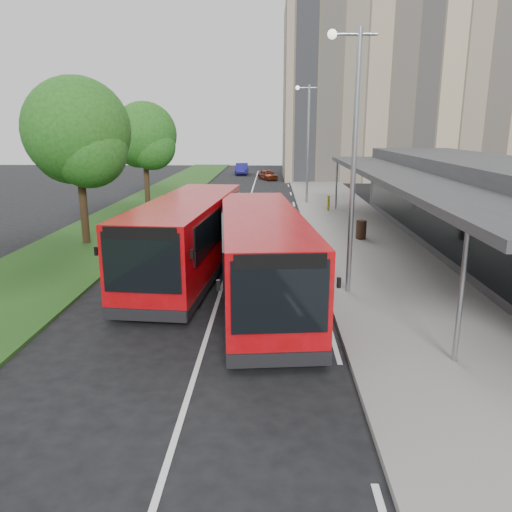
{
  "coord_description": "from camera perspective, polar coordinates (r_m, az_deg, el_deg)",
  "views": [
    {
      "loc": [
        1.67,
        -13.61,
        5.33
      ],
      "look_at": [
        1.22,
        1.23,
        1.5
      ],
      "focal_mm": 35.0,
      "sensor_mm": 36.0,
      "label": 1
    }
  ],
  "objects": [
    {
      "name": "ground",
      "position": [
        14.72,
        -4.92,
        -6.83
      ],
      "size": [
        120.0,
        120.0,
        0.0
      ],
      "primitive_type": "plane",
      "color": "black",
      "rests_on": "ground"
    },
    {
      "name": "pavement",
      "position": [
        34.3,
        9.03,
        5.47
      ],
      "size": [
        5.0,
        80.0,
        0.15
      ],
      "primitive_type": "cube",
      "color": "gray",
      "rests_on": "ground"
    },
    {
      "name": "grass_verge",
      "position": [
        35.11,
        -12.62,
        5.47
      ],
      "size": [
        5.0,
        80.0,
        0.1
      ],
      "primitive_type": "cube",
      "color": "#254F19",
      "rests_on": "ground"
    },
    {
      "name": "lane_centre_line",
      "position": [
        29.15,
        -1.56,
        3.93
      ],
      "size": [
        0.12,
        70.0,
        0.01
      ],
      "primitive_type": "cube",
      "color": "silver",
      "rests_on": "ground"
    },
    {
      "name": "kerb_dashes",
      "position": [
        33.09,
        4.57,
        5.16
      ],
      "size": [
        0.12,
        56.0,
        0.01
      ],
      "color": "silver",
      "rests_on": "ground"
    },
    {
      "name": "office_block",
      "position": [
        57.08,
        14.95,
        17.69
      ],
      "size": [
        22.0,
        12.0,
        18.0
      ],
      "primitive_type": "cube",
      "color": "tan",
      "rests_on": "ground"
    },
    {
      "name": "station_building",
      "position": [
        23.71,
        24.63,
        5.18
      ],
      "size": [
        7.7,
        26.0,
        4.0
      ],
      "color": "#303032",
      "rests_on": "ground"
    },
    {
      "name": "tree_mid",
      "position": [
        24.28,
        -19.7,
        12.6
      ],
      "size": [
        4.71,
        4.71,
        7.57
      ],
      "color": "#301F13",
      "rests_on": "ground"
    },
    {
      "name": "tree_far",
      "position": [
        35.75,
        -12.63,
        12.9
      ],
      "size": [
        4.43,
        4.43,
        7.08
      ],
      "color": "#301F13",
      "rests_on": "ground"
    },
    {
      "name": "lamp_post_near",
      "position": [
        15.82,
        10.88,
        11.99
      ],
      "size": [
        1.44,
        0.28,
        8.0
      ],
      "color": "gray",
      "rests_on": "pavement"
    },
    {
      "name": "lamp_post_far",
      "position": [
        35.7,
        5.84,
        13.41
      ],
      "size": [
        1.44,
        0.28,
        8.0
      ],
      "color": "gray",
      "rests_on": "pavement"
    },
    {
      "name": "bus_main",
      "position": [
        15.48,
        0.62,
        -0.1
      ],
      "size": [
        3.49,
        10.11,
        2.81
      ],
      "rotation": [
        0.0,
        0.0,
        0.1
      ],
      "color": "#B70912",
      "rests_on": "ground"
    },
    {
      "name": "bus_second",
      "position": [
        18.3,
        -7.79,
        2.11
      ],
      "size": [
        3.37,
        10.22,
        2.85
      ],
      "rotation": [
        0.0,
        0.0,
        -0.08
      ],
      "color": "#B70912",
      "rests_on": "ground"
    },
    {
      "name": "litter_bin",
      "position": [
        24.44,
        11.92,
        2.97
      ],
      "size": [
        0.59,
        0.59,
        0.88
      ],
      "primitive_type": "cylinder",
      "rotation": [
        0.0,
        0.0,
        -0.23
      ],
      "color": "#321F14",
      "rests_on": "pavement"
    },
    {
      "name": "bollard",
      "position": [
        32.56,
        8.28,
        6.01
      ],
      "size": [
        0.19,
        0.19,
        0.96
      ],
      "primitive_type": "cylinder",
      "rotation": [
        0.0,
        0.0,
        -0.29
      ],
      "color": "#D8C30B",
      "rests_on": "pavement"
    },
    {
      "name": "car_near",
      "position": [
        53.05,
        1.35,
        9.27
      ],
      "size": [
        2.36,
        3.37,
        1.07
      ],
      "primitive_type": "imported",
      "rotation": [
        0.0,
        0.0,
        0.39
      ],
      "color": "#601F0D",
      "rests_on": "ground"
    },
    {
      "name": "car_far",
      "position": [
        59.27,
        -1.63,
        9.93
      ],
      "size": [
        1.42,
        3.99,
        1.31
      ],
      "primitive_type": "imported",
      "rotation": [
        0.0,
        0.0,
        -0.01
      ],
      "color": "navy",
      "rests_on": "ground"
    }
  ]
}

